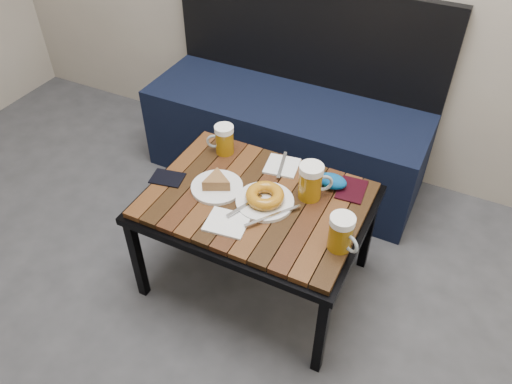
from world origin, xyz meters
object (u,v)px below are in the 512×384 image
at_px(beer_mug_centre, 311,181).
at_px(bench, 287,129).
at_px(beer_mug_right, 341,233).
at_px(plate_pie, 217,184).
at_px(passport_burgundy, 352,190).
at_px(beer_mug_left, 224,139).
at_px(passport_navy, 167,178).
at_px(plate_bagel, 265,198).
at_px(knit_pouch, 332,181).
at_px(cafe_table, 256,206).

bearing_deg(beer_mug_centre, bench, 85.56).
relative_size(beer_mug_right, plate_pie, 0.69).
bearing_deg(plate_pie, passport_burgundy, 25.16).
relative_size(beer_mug_left, passport_navy, 1.01).
relative_size(beer_mug_left, plate_pie, 0.64).
distance_m(beer_mug_left, plate_bagel, 0.36).
relative_size(beer_mug_centre, knit_pouch, 1.25).
bearing_deg(beer_mug_left, plate_bagel, 121.80).
bearing_deg(passport_navy, passport_burgundy, 99.58).
relative_size(beer_mug_left, passport_burgundy, 0.90).
relative_size(beer_mug_centre, plate_bagel, 0.55).
distance_m(beer_mug_centre, knit_pouch, 0.12).
height_order(bench, passport_navy, bench).
xyz_separation_m(beer_mug_right, plate_pie, (-0.52, 0.08, -0.05)).
bearing_deg(cafe_table, bench, 104.34).
height_order(beer_mug_left, beer_mug_right, beer_mug_right).
distance_m(bench, plate_pie, 0.79).
xyz_separation_m(cafe_table, beer_mug_left, (-0.24, 0.20, 0.11)).
distance_m(beer_mug_left, passport_burgundy, 0.56).
height_order(plate_bagel, passport_navy, plate_bagel).
relative_size(bench, beer_mug_right, 10.25).
bearing_deg(cafe_table, plate_pie, -172.93).
bearing_deg(beer_mug_centre, knit_pouch, 26.06).
bearing_deg(beer_mug_left, knit_pouch, 156.84).
bearing_deg(plate_pie, cafe_table, 7.07).
height_order(cafe_table, passport_burgundy, passport_burgundy).
relative_size(beer_mug_left, knit_pouch, 1.09).
relative_size(passport_burgundy, knit_pouch, 1.20).
height_order(beer_mug_left, passport_burgundy, beer_mug_left).
xyz_separation_m(beer_mug_left, plate_bagel, (0.29, -0.21, -0.04)).
height_order(passport_navy, knit_pouch, knit_pouch).
bearing_deg(knit_pouch, passport_burgundy, 8.29).
relative_size(cafe_table, plate_bagel, 3.17).
xyz_separation_m(beer_mug_left, beer_mug_centre, (0.42, -0.10, 0.01)).
relative_size(beer_mug_right, knit_pouch, 1.17).
distance_m(beer_mug_left, plate_pie, 0.24).
relative_size(beer_mug_left, beer_mug_centre, 0.87).
xyz_separation_m(beer_mug_left, plate_pie, (0.09, -0.22, -0.04)).
xyz_separation_m(plate_pie, passport_navy, (-0.20, -0.04, -0.02)).
relative_size(bench, plate_bagel, 5.28).
xyz_separation_m(cafe_table, plate_bagel, (0.04, -0.01, 0.07)).
height_order(beer_mug_right, plate_bagel, beer_mug_right).
height_order(cafe_table, passport_navy, passport_navy).
distance_m(beer_mug_right, passport_burgundy, 0.31).
bearing_deg(passport_burgundy, beer_mug_left, 175.66).
height_order(cafe_table, beer_mug_left, beer_mug_left).
bearing_deg(plate_bagel, bench, 107.11).
bearing_deg(cafe_table, knit_pouch, 39.22).
distance_m(bench, beer_mug_left, 0.60).
bearing_deg(bench, knit_pouch, -52.74).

